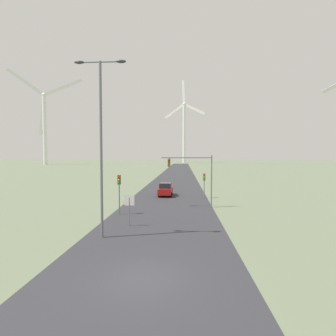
{
  "coord_description": "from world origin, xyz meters",
  "views": [
    {
      "loc": [
        1.84,
        -11.59,
        5.6
      ],
      "look_at": [
        0.0,
        19.83,
        4.09
      ],
      "focal_mm": 28.0,
      "sensor_mm": 36.0,
      "label": 1
    }
  ],
  "objects": [
    {
      "name": "ground_plane",
      "position": [
        0.0,
        0.0,
        0.0
      ],
      "size": [
        600.0,
        600.0,
        0.0
      ],
      "primitive_type": "plane",
      "color": "#667056"
    },
    {
      "name": "car_approaching",
      "position": [
        -0.61,
        24.46,
        0.91
      ],
      "size": [
        1.91,
        4.15,
        1.83
      ],
      "color": "maroon",
      "rests_on": "ground"
    },
    {
      "name": "streetlamp",
      "position": [
        -3.69,
        5.75,
        7.3
      ],
      "size": [
        3.51,
        0.32,
        11.9
      ],
      "color": "slate",
      "rests_on": "ground"
    },
    {
      "name": "stop_sign_near",
      "position": [
        -2.41,
        8.73,
        1.72
      ],
      "size": [
        0.81,
        0.07,
        2.46
      ],
      "color": "slate",
      "rests_on": "ground"
    },
    {
      "name": "traffic_light_post_near_left",
      "position": [
        -4.23,
        12.77,
        2.76
      ],
      "size": [
        0.28,
        0.33,
        3.76
      ],
      "color": "slate",
      "rests_on": "ground"
    },
    {
      "name": "wind_turbine_left",
      "position": [
        2.35,
        191.53,
        27.62
      ],
      "size": [
        30.87,
        9.92,
        63.04
      ],
      "color": "white",
      "rests_on": "ground"
    },
    {
      "name": "wind_turbine_far_left",
      "position": [
        -83.1,
        145.01,
        27.27
      ],
      "size": [
        41.91,
        11.06,
        57.37
      ],
      "color": "white",
      "rests_on": "ground"
    },
    {
      "name": "traffic_light_mast_overhead",
      "position": [
        2.89,
        16.61,
        4.1
      ],
      "size": [
        5.44,
        0.35,
        5.62
      ],
      "color": "slate",
      "rests_on": "ground"
    },
    {
      "name": "traffic_light_post_near_right",
      "position": [
        4.59,
        22.79,
        2.38
      ],
      "size": [
        0.28,
        0.34,
        3.24
      ],
      "color": "slate",
      "rests_on": "ground"
    },
    {
      "name": "road_surface",
      "position": [
        0.0,
        48.0,
        0.0
      ],
      "size": [
        10.0,
        240.0,
        0.01
      ],
      "color": "#2D2D33",
      "rests_on": "ground"
    }
  ]
}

